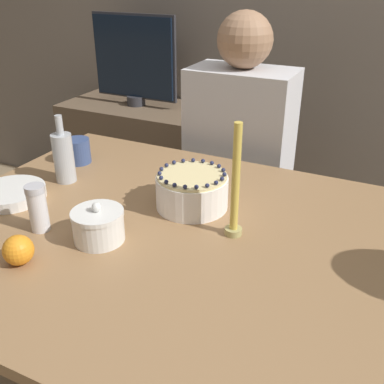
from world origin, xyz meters
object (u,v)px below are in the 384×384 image
tv_monitor (134,59)px  cake (192,191)px  sugar_bowl (98,225)px  person_man_blue_shirt (237,189)px  candle (235,191)px  sugar_shaker (38,208)px  bottle (64,157)px

tv_monitor → cake: bearing=-50.7°
sugar_bowl → person_man_blue_shirt: person_man_blue_shirt is taller
candle → cake: bearing=151.3°
cake → candle: 0.20m
cake → candle: bearing=-28.7°
sugar_shaker → candle: size_ratio=0.43×
person_man_blue_shirt → sugar_bowl: bearing=85.5°
candle → person_man_blue_shirt: (-0.23, 0.67, -0.34)m
candle → tv_monitor: tv_monitor is taller
candle → sugar_shaker: bearing=-156.7°
candle → sugar_bowl: bearing=-149.7°
sugar_bowl → sugar_shaker: size_ratio=1.03×
sugar_bowl → tv_monitor: 1.44m
sugar_bowl → bottle: bearing=141.9°
bottle → cake: bearing=2.8°
bottle → tv_monitor: tv_monitor is taller
sugar_bowl → tv_monitor: tv_monitor is taller
sugar_shaker → candle: 0.51m
bottle → sugar_shaker: bearing=-62.7°
candle → tv_monitor: bearing=132.0°
tv_monitor → sugar_shaker: bearing=-68.1°
sugar_bowl → tv_monitor: (-0.69, 1.26, 0.14)m
cake → sugar_bowl: (-0.13, -0.26, -0.01)m
person_man_blue_shirt → tv_monitor: bearing=-29.4°
person_man_blue_shirt → tv_monitor: 0.95m
sugar_shaker → tv_monitor: tv_monitor is taller
person_man_blue_shirt → candle: bearing=109.0°
candle → bottle: size_ratio=1.38×
cake → sugar_shaker: bearing=-136.5°
person_man_blue_shirt → bottle: bearing=58.3°
bottle → tv_monitor: (-0.38, 1.02, 0.10)m
candle → person_man_blue_shirt: size_ratio=0.24×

